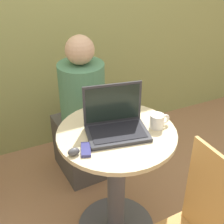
{
  "coord_description": "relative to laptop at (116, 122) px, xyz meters",
  "views": [
    {
      "loc": [
        -0.62,
        -1.25,
        1.74
      ],
      "look_at": [
        -0.01,
        0.05,
        0.88
      ],
      "focal_mm": 50.0,
      "sensor_mm": 36.0,
      "label": 1
    }
  ],
  "objects": [
    {
      "name": "round_table",
      "position": [
        0.0,
        -0.01,
        -0.36
      ],
      "size": [
        0.66,
        0.66,
        0.78
      ],
      "color": "#4C4C51",
      "rests_on": "ground_plane"
    },
    {
      "name": "laptop",
      "position": [
        0.0,
        0.0,
        0.0
      ],
      "size": [
        0.36,
        0.28,
        0.25
      ],
      "color": "#2D2D33",
      "rests_on": "round_table"
    },
    {
      "name": "cell_phone",
      "position": [
        -0.21,
        -0.09,
        -0.05
      ],
      "size": [
        0.08,
        0.12,
        0.02
      ],
      "color": "navy",
      "rests_on": "round_table"
    },
    {
      "name": "computer_mouse",
      "position": [
        -0.27,
        -0.1,
        -0.04
      ],
      "size": [
        0.06,
        0.04,
        0.04
      ],
      "color": "#4C4C51",
      "rests_on": "round_table"
    },
    {
      "name": "coffee_cup",
      "position": [
        0.23,
        -0.06,
        -0.02
      ],
      "size": [
        0.12,
        0.08,
        0.08
      ],
      "color": "white",
      "rests_on": "round_table"
    },
    {
      "name": "person_seated",
      "position": [
        -0.0,
        0.59,
        -0.35
      ],
      "size": [
        0.32,
        0.49,
        1.16
      ],
      "color": "#4C4742",
      "rests_on": "ground_plane"
    }
  ]
}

